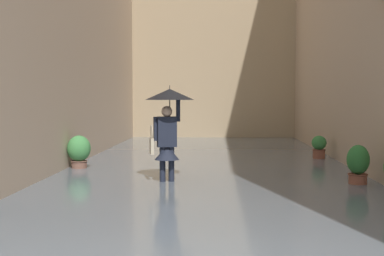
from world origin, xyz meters
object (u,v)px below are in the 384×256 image
person_wading (168,117)px  potted_plant_far_left (319,148)px  potted_plant_near_right (79,151)px  potted_plant_near_left (358,165)px

person_wading → potted_plant_far_left: (-3.81, -4.16, -1.01)m
potted_plant_near_right → potted_plant_near_left: size_ratio=1.02×
potted_plant_far_left → person_wading: bearing=47.6°
person_wading → potted_plant_near_left: size_ratio=2.34×
potted_plant_near_right → potted_plant_far_left: bearing=-159.6°
potted_plant_near_left → potted_plant_near_right: bearing=-18.1°
potted_plant_near_left → potted_plant_far_left: (-0.06, -4.27, -0.07)m
potted_plant_far_left → potted_plant_near_right: bearing=20.4°
person_wading → potted_plant_far_left: size_ratio=2.77×
potted_plant_near_left → potted_plant_far_left: bearing=-90.7°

